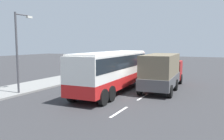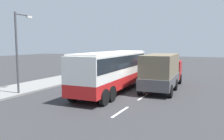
% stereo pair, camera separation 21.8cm
% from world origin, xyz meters
% --- Properties ---
extents(ground_plane, '(120.00, 120.00, 0.00)m').
position_xyz_m(ground_plane, '(0.00, 0.00, 0.00)').
color(ground_plane, '#333335').
extents(sidewalk_curb, '(80.00, 4.00, 0.15)m').
position_xyz_m(sidewalk_curb, '(0.00, 8.76, 0.07)').
color(sidewalk_curb, gray).
rests_on(sidewalk_curb, ground_plane).
extents(lane_centreline, '(26.59, 0.16, 0.01)m').
position_xyz_m(lane_centreline, '(-4.81, -1.82, 0.00)').
color(lane_centreline, white).
rests_on(lane_centreline, ground_plane).
extents(coach_bus, '(10.69, 3.00, 3.32)m').
position_xyz_m(coach_bus, '(0.53, 1.02, 2.06)').
color(coach_bus, red).
rests_on(coach_bus, ground_plane).
extents(cargo_truck, '(8.46, 3.03, 3.10)m').
position_xyz_m(cargo_truck, '(3.55, -2.38, 1.66)').
color(cargo_truck, red).
rests_on(cargo_truck, ground_plane).
extents(pedestrian_near_curb, '(0.32, 0.32, 1.74)m').
position_xyz_m(pedestrian_near_curb, '(8.04, 7.46, 1.16)').
color(pedestrian_near_curb, black).
rests_on(pedestrian_near_curb, sidewalk_curb).
extents(street_lamp, '(1.72, 0.24, 6.24)m').
position_xyz_m(street_lamp, '(-3.36, 7.24, 3.77)').
color(street_lamp, '#47474C').
rests_on(street_lamp, sidewalk_curb).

